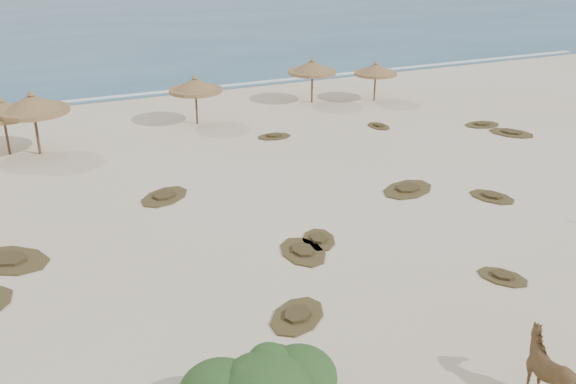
% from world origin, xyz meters
% --- Properties ---
extents(ground, '(160.00, 160.00, 0.00)m').
position_xyz_m(ground, '(0.00, 0.00, 0.00)').
color(ground, beige).
rests_on(ground, ground).
extents(ocean, '(200.00, 100.00, 0.01)m').
position_xyz_m(ocean, '(0.00, 75.00, 0.00)').
color(ocean, '#265374').
rests_on(ocean, ground).
extents(foam_line, '(70.00, 0.60, 0.01)m').
position_xyz_m(foam_line, '(0.00, 26.00, 0.00)').
color(foam_line, white).
rests_on(foam_line, ground).
extents(palapa_1, '(3.86, 3.86, 2.86)m').
position_xyz_m(palapa_1, '(-10.32, 16.90, 2.22)').
color(palapa_1, brown).
rests_on(palapa_1, ground).
extents(palapa_2, '(4.46, 4.46, 3.15)m').
position_xyz_m(palapa_2, '(-8.98, 16.35, 2.45)').
color(palapa_2, brown).
rests_on(palapa_2, ground).
extents(palapa_3, '(3.59, 3.59, 2.77)m').
position_xyz_m(palapa_3, '(-0.56, 18.15, 2.15)').
color(palapa_3, brown).
rests_on(palapa_3, ground).
extents(palapa_4, '(3.32, 3.32, 2.79)m').
position_xyz_m(palapa_4, '(7.25, 19.68, 2.17)').
color(palapa_4, brown).
rests_on(palapa_4, ground).
extents(palapa_5, '(3.52, 3.52, 2.52)m').
position_xyz_m(palapa_5, '(11.05, 18.51, 1.95)').
color(palapa_5, brown).
rests_on(palapa_5, ground).
extents(horse, '(1.04, 2.02, 1.65)m').
position_xyz_m(horse, '(0.60, -6.94, 0.83)').
color(horse, olive).
rests_on(horse, ground).
extents(scrub_1, '(3.49, 3.38, 0.16)m').
position_xyz_m(scrub_1, '(-10.78, 5.48, 0.05)').
color(scrub_1, brown).
rests_on(scrub_1, ground).
extents(scrub_2, '(1.73, 2.08, 0.16)m').
position_xyz_m(scrub_2, '(-0.71, 2.64, 0.05)').
color(scrub_2, brown).
rests_on(scrub_2, ground).
extents(scrub_3, '(2.99, 2.48, 0.16)m').
position_xyz_m(scrub_3, '(4.77, 5.29, 0.05)').
color(scrub_3, brown).
rests_on(scrub_3, ground).
extents(scrub_4, '(1.88, 2.22, 0.16)m').
position_xyz_m(scrub_4, '(7.47, 3.23, 0.05)').
color(scrub_4, brown).
rests_on(scrub_4, ground).
extents(scrub_5, '(2.54, 2.79, 0.16)m').
position_xyz_m(scrub_5, '(14.18, 9.64, 0.05)').
color(scrub_5, brown).
rests_on(scrub_5, ground).
extents(scrub_7, '(1.86, 1.28, 0.16)m').
position_xyz_m(scrub_7, '(2.42, 14.19, 0.05)').
color(scrub_7, brown).
rests_on(scrub_7, ground).
extents(scrub_9, '(1.57, 2.30, 0.16)m').
position_xyz_m(scrub_9, '(-1.59, 2.07, 0.05)').
color(scrub_9, brown).
rests_on(scrub_9, ground).
extents(scrub_10, '(1.13, 1.62, 0.16)m').
position_xyz_m(scrub_10, '(8.38, 13.56, 0.05)').
color(scrub_10, brown).
rests_on(scrub_10, ground).
extents(scrub_11, '(2.52, 2.45, 0.16)m').
position_xyz_m(scrub_11, '(-3.37, -1.37, 0.05)').
color(scrub_11, brown).
rests_on(scrub_11, ground).
extents(scrub_12, '(1.69, 1.92, 0.16)m').
position_xyz_m(scrub_12, '(3.47, -2.01, 0.05)').
color(scrub_12, brown).
rests_on(scrub_12, ground).
extents(scrub_13, '(2.80, 2.69, 0.16)m').
position_xyz_m(scrub_13, '(-4.75, 8.65, 0.05)').
color(scrub_13, brown).
rests_on(scrub_13, ground).
extents(scrub_14, '(2.14, 1.52, 0.16)m').
position_xyz_m(scrub_14, '(13.76, 11.48, 0.05)').
color(scrub_14, brown).
rests_on(scrub_14, ground).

